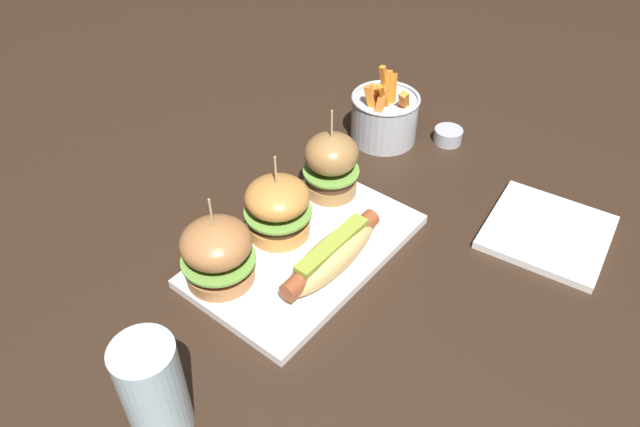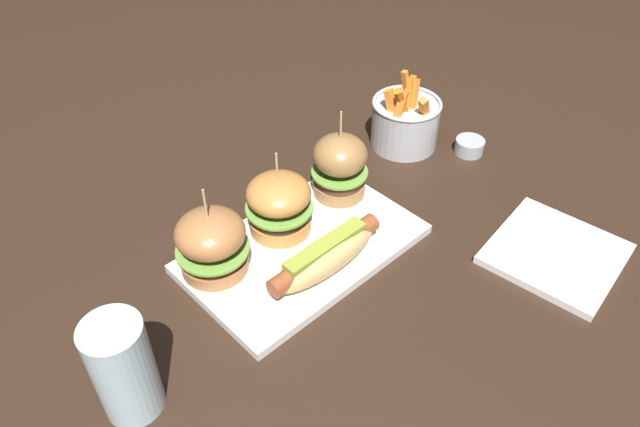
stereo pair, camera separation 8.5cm
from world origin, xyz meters
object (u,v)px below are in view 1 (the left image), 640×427
slider_right (331,164)px  fries_bucket (384,116)px  sauce_ramekin (448,135)px  slider_left (217,252)px  water_glass (153,389)px  platter_main (305,250)px  side_plate (547,232)px  slider_center (277,209)px  hot_dog (332,254)px

slider_right → fries_bucket: bearing=9.1°
slider_right → sauce_ramekin: slider_right is taller
slider_left → fries_bucket: (0.43, 0.03, -0.01)m
slider_left → water_glass: (-0.19, -0.10, 0.01)m
sauce_ramekin → water_glass: (-0.68, -0.03, 0.05)m
platter_main → sauce_ramekin: sauce_ramekin is taller
platter_main → water_glass: size_ratio=2.48×
slider_left → side_plate: (0.37, -0.31, -0.06)m
slider_center → side_plate: bearing=-49.8°
slider_center → fries_bucket: size_ratio=0.95×
slider_left → slider_center: bearing=-0.4°
fries_bucket → slider_left: bearing=-176.1°
hot_dog → sauce_ramekin: bearing=5.6°
platter_main → slider_right: bearing=22.1°
fries_bucket → water_glass: 0.63m
sauce_ramekin → side_plate: 0.27m
slider_right → side_plate: bearing=-66.4°
sauce_ramekin → slider_center: bearing=170.1°
hot_dog → side_plate: size_ratio=1.11×
slider_left → hot_dog: bearing=-44.0°
hot_dog → slider_left: (-0.11, 0.11, 0.02)m
hot_dog → water_glass: 0.30m
side_plate → slider_center: bearing=130.2°
fries_bucket → sauce_ramekin: 0.12m
hot_dog → water_glass: size_ratio=1.39×
slider_left → platter_main: bearing=-23.4°
slider_center → side_plate: (0.26, -0.31, -0.05)m
hot_dog → slider_left: bearing=136.0°
slider_left → slider_center: size_ratio=1.02×
slider_left → sauce_ramekin: bearing=-7.8°
slider_right → fries_bucket: size_ratio=1.04×
hot_dog → sauce_ramekin: hot_dog is taller
slider_left → slider_center: (0.11, -0.00, -0.00)m
platter_main → water_glass: 0.31m
slider_center → platter_main: bearing=-86.6°
sauce_ramekin → side_plate: (-0.12, -0.24, -0.01)m
side_plate → water_glass: size_ratio=1.26×
slider_right → sauce_ramekin: (0.26, -0.07, -0.05)m
water_glass → slider_right: bearing=13.0°
water_glass → fries_bucket: bearing=11.8°
slider_right → fries_bucket: 0.20m
platter_main → sauce_ramekin: size_ratio=6.64×
sauce_ramekin → water_glass: bearing=-177.3°
sauce_ramekin → water_glass: size_ratio=0.37×
slider_left → slider_right: slider_right is taller
slider_center → water_glass: slider_center is taller
slider_center → fries_bucket: slider_center is taller
hot_dog → slider_left: slider_left is taller
slider_center → sauce_ramekin: size_ratio=2.69×
fries_bucket → water_glass: size_ratio=1.06×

